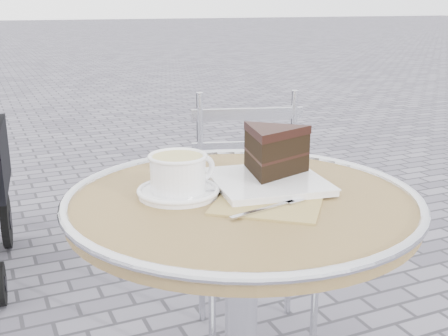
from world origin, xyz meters
name	(u,v)px	position (x,y,z in m)	size (l,w,h in m)	color
cafe_table	(242,271)	(0.00, 0.00, 0.57)	(0.72, 0.72, 0.74)	silver
cappuccino_set	(179,177)	(-0.11, 0.06, 0.77)	(0.19, 0.16, 0.08)	white
cake_plate_set	(271,158)	(0.10, 0.06, 0.79)	(0.31, 0.36, 0.12)	tan
bistro_chair	(250,190)	(0.33, 0.61, 0.51)	(0.46, 0.46, 0.83)	silver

